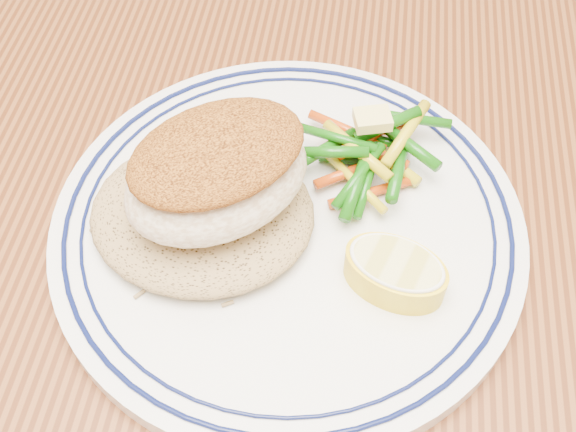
{
  "coord_description": "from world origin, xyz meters",
  "views": [
    {
      "loc": [
        0.05,
        -0.3,
        1.12
      ],
      "look_at": [
        0.02,
        -0.04,
        0.77
      ],
      "focal_mm": 45.0,
      "sensor_mm": 36.0,
      "label": 1
    }
  ],
  "objects_px": {
    "fish_fillet": "(217,172)",
    "plate": "(288,226)",
    "vegetable_pile": "(370,153)",
    "lemon_wedge": "(395,271)",
    "dining_table": "(270,258)",
    "rice_pilaf": "(202,210)"
  },
  "relations": [
    {
      "from": "vegetable_pile",
      "to": "lemon_wedge",
      "type": "distance_m",
      "value": 0.09
    },
    {
      "from": "plate",
      "to": "vegetable_pile",
      "type": "height_order",
      "value": "vegetable_pile"
    },
    {
      "from": "rice_pilaf",
      "to": "vegetable_pile",
      "type": "relative_size",
      "value": 1.35
    },
    {
      "from": "rice_pilaf",
      "to": "lemon_wedge",
      "type": "relative_size",
      "value": 1.93
    },
    {
      "from": "plate",
      "to": "lemon_wedge",
      "type": "xyz_separation_m",
      "value": [
        0.07,
        -0.04,
        0.02
      ]
    },
    {
      "from": "dining_table",
      "to": "lemon_wedge",
      "type": "height_order",
      "value": "lemon_wedge"
    },
    {
      "from": "fish_fillet",
      "to": "plate",
      "type": "bearing_deg",
      "value": 9.38
    },
    {
      "from": "fish_fillet",
      "to": "vegetable_pile",
      "type": "distance_m",
      "value": 0.11
    },
    {
      "from": "dining_table",
      "to": "fish_fillet",
      "type": "height_order",
      "value": "fish_fillet"
    },
    {
      "from": "rice_pilaf",
      "to": "fish_fillet",
      "type": "distance_m",
      "value": 0.04
    },
    {
      "from": "lemon_wedge",
      "to": "dining_table",
      "type": "bearing_deg",
      "value": 136.89
    },
    {
      "from": "plate",
      "to": "lemon_wedge",
      "type": "height_order",
      "value": "lemon_wedge"
    },
    {
      "from": "plate",
      "to": "lemon_wedge",
      "type": "distance_m",
      "value": 0.08
    },
    {
      "from": "plate",
      "to": "fish_fillet",
      "type": "height_order",
      "value": "fish_fillet"
    },
    {
      "from": "plate",
      "to": "vegetable_pile",
      "type": "bearing_deg",
      "value": 47.36
    },
    {
      "from": "lemon_wedge",
      "to": "rice_pilaf",
      "type": "bearing_deg",
      "value": 166.52
    },
    {
      "from": "dining_table",
      "to": "rice_pilaf",
      "type": "bearing_deg",
      "value": -120.92
    },
    {
      "from": "rice_pilaf",
      "to": "fish_fillet",
      "type": "bearing_deg",
      "value": 9.1
    },
    {
      "from": "plate",
      "to": "rice_pilaf",
      "type": "distance_m",
      "value": 0.05
    },
    {
      "from": "plate",
      "to": "rice_pilaf",
      "type": "height_order",
      "value": "rice_pilaf"
    },
    {
      "from": "dining_table",
      "to": "lemon_wedge",
      "type": "distance_m",
      "value": 0.17
    },
    {
      "from": "rice_pilaf",
      "to": "vegetable_pile",
      "type": "xyz_separation_m",
      "value": [
        0.1,
        0.06,
        0.0
      ]
    }
  ]
}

